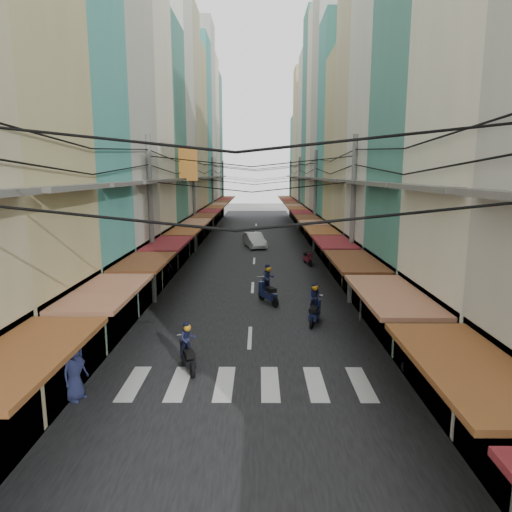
{
  "coord_description": "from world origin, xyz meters",
  "views": [
    {
      "loc": [
        0.35,
        -19.08,
        6.38
      ],
      "look_at": [
        0.2,
        4.13,
        2.17
      ],
      "focal_mm": 32.0,
      "sensor_mm": 36.0,
      "label": 1
    }
  ],
  "objects_px": {
    "white_car": "(254,247)",
    "traffic_sign": "(362,272)",
    "market_umbrella": "(483,331)",
    "bicycle": "(382,311)"
  },
  "relations": [
    {
      "from": "white_car",
      "to": "bicycle",
      "type": "height_order",
      "value": "white_car"
    },
    {
      "from": "bicycle",
      "to": "traffic_sign",
      "type": "height_order",
      "value": "traffic_sign"
    },
    {
      "from": "bicycle",
      "to": "market_umbrella",
      "type": "height_order",
      "value": "market_umbrella"
    },
    {
      "from": "white_car",
      "to": "market_umbrella",
      "type": "distance_m",
      "value": 27.74
    },
    {
      "from": "white_car",
      "to": "bicycle",
      "type": "relative_size",
      "value": 3.16
    },
    {
      "from": "white_car",
      "to": "traffic_sign",
      "type": "height_order",
      "value": "traffic_sign"
    },
    {
      "from": "traffic_sign",
      "to": "market_umbrella",
      "type": "bearing_deg",
      "value": -72.62
    },
    {
      "from": "bicycle",
      "to": "white_car",
      "type": "bearing_deg",
      "value": 12.48
    },
    {
      "from": "white_car",
      "to": "traffic_sign",
      "type": "relative_size",
      "value": 1.49
    },
    {
      "from": "bicycle",
      "to": "market_umbrella",
      "type": "distance_m",
      "value": 8.33
    }
  ]
}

